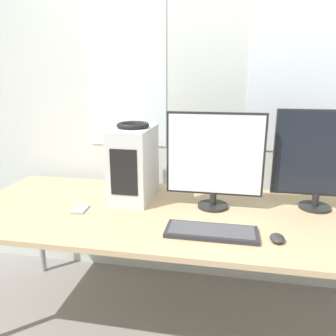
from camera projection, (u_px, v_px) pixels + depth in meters
name	position (u px, v px, depth m)	size (l,w,h in m)	color
wall_back	(206.00, 96.00, 2.20)	(8.00, 0.07, 2.70)	silver
desk	(195.00, 219.00, 1.80)	(2.59, 0.94, 0.75)	tan
pc_tower	(134.00, 163.00, 1.97)	(0.22, 0.40, 0.43)	silver
headphones	(133.00, 125.00, 1.91)	(0.19, 0.19, 0.03)	black
monitor_main	(215.00, 158.00, 1.80)	(0.53, 0.17, 0.54)	black
monitor_right_near	(321.00, 158.00, 1.78)	(0.50, 0.17, 0.56)	black
keyboard	(211.00, 232.00, 1.55)	(0.44, 0.17, 0.02)	#28282D
mouse	(277.00, 238.00, 1.48)	(0.07, 0.09, 0.03)	#2D2D2D
cell_phone	(80.00, 209.00, 1.83)	(0.08, 0.13, 0.01)	#99999E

